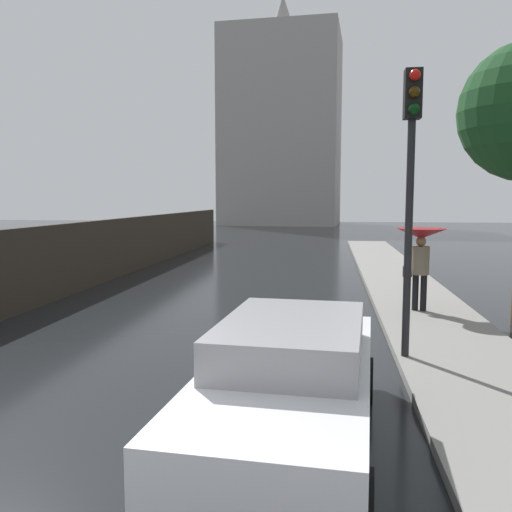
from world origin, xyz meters
TOP-DOWN VIEW (x-y plane):
  - car_white_mid_road at (2.51, 2.94)m, footprint 1.99×4.62m
  - pedestrian_with_umbrella_far at (4.94, 9.82)m, footprint 1.11×1.11m
  - traffic_light at (4.13, 6.11)m, footprint 0.26×0.39m
  - distant_tower at (-2.05, 53.54)m, footprint 12.17×10.38m

SIDE VIEW (x-z plane):
  - car_white_mid_road at x=2.51m, z-range 0.04..1.44m
  - pedestrian_with_umbrella_far at x=4.94m, z-range 0.71..2.57m
  - traffic_light at x=4.13m, z-range 1.00..5.50m
  - distant_tower at x=-2.05m, z-range -1.73..21.26m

